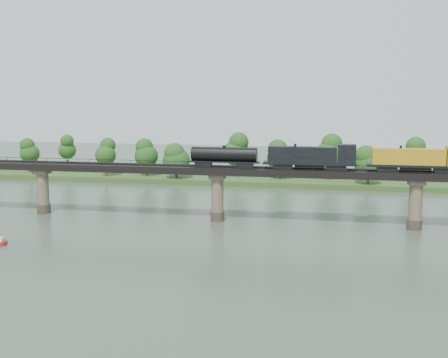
# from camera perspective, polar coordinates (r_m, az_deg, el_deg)

# --- Properties ---
(ground) EXTENTS (400.00, 400.00, 0.00)m
(ground) POSITION_cam_1_polar(r_m,az_deg,el_deg) (91.26, -4.51, -8.40)
(ground) COLOR #364435
(ground) RESTS_ON ground
(far_bank) EXTENTS (300.00, 24.00, 1.60)m
(far_bank) POSITION_cam_1_polar(r_m,az_deg,el_deg) (172.60, 3.01, 0.05)
(far_bank) COLOR #2F4D1F
(far_bank) RESTS_ON ground
(bridge) EXTENTS (236.00, 30.00, 11.50)m
(bridge) POSITION_cam_1_polar(r_m,az_deg,el_deg) (118.34, -0.68, -1.67)
(bridge) COLOR #473A2D
(bridge) RESTS_ON ground
(bridge_superstructure) EXTENTS (220.00, 4.90, 0.75)m
(bridge_superstructure) POSITION_cam_1_polar(r_m,az_deg,el_deg) (117.36, -0.68, 1.37)
(bridge_superstructure) COLOR black
(bridge_superstructure) RESTS_ON bridge
(far_treeline) EXTENTS (289.06, 17.54, 13.60)m
(far_treeline) POSITION_cam_1_polar(r_m,az_deg,el_deg) (168.51, 0.05, 2.60)
(far_treeline) COLOR #382619
(far_treeline) RESTS_ON far_bank
(freight_train) EXTENTS (75.42, 2.94, 5.19)m
(freight_train) POSITION_cam_1_polar(r_m,az_deg,el_deg) (115.11, 15.61, 2.00)
(freight_train) COLOR black
(freight_train) RESTS_ON bridge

